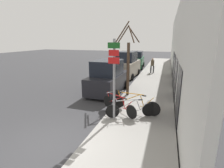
{
  "coord_description": "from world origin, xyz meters",
  "views": [
    {
      "loc": [
        3.65,
        -4.58,
        3.7
      ],
      "look_at": [
        0.71,
        4.75,
        1.18
      ],
      "focal_mm": 28.0,
      "sensor_mm": 36.0,
      "label": 1
    }
  ],
  "objects": [
    {
      "name": "ground_plane",
      "position": [
        0.0,
        11.2,
        0.0
      ],
      "size": [
        80.0,
        80.0,
        0.0
      ],
      "primitive_type": "plane",
      "color": "#333335"
    },
    {
      "name": "signpost",
      "position": [
        1.5,
        2.56,
        2.11
      ],
      "size": [
        0.53,
        0.13,
        3.57
      ],
      "color": "#939399",
      "rests_on": "sidewalk_curb"
    },
    {
      "name": "sidewalk_curb",
      "position": [
        2.6,
        14.0,
        0.07
      ],
      "size": [
        3.2,
        32.0,
        0.15
      ],
      "color": "gray",
      "rests_on": "ground"
    },
    {
      "name": "bicycle_1",
      "position": [
        1.54,
        3.23,
        0.54
      ],
      "size": [
        2.05,
        1.37,
        0.9
      ],
      "rotation": [
        0.0,
        0.0,
        0.99
      ],
      "color": "black",
      "rests_on": "sidewalk_curb"
    },
    {
      "name": "pedestrian_near",
      "position": [
        2.17,
        14.59,
        1.07
      ],
      "size": [
        0.42,
        0.35,
        1.59
      ],
      "rotation": [
        0.0,
        0.0,
        -0.03
      ],
      "color": "#333338",
      "rests_on": "sidewalk_curb"
    },
    {
      "name": "parked_car_0",
      "position": [
        -0.22,
        6.78,
        1.03
      ],
      "size": [
        2.2,
        4.41,
        2.31
      ],
      "rotation": [
        0.0,
        0.0,
        -0.03
      ],
      "color": "black",
      "rests_on": "ground"
    },
    {
      "name": "street_tree",
      "position": [
        1.31,
        6.21,
        2.27
      ],
      "size": [
        1.46,
        1.54,
        4.61
      ],
      "color": "#4C3828",
      "rests_on": "sidewalk_curb"
    },
    {
      "name": "parked_car_1",
      "position": [
        -0.15,
        12.42,
        1.14
      ],
      "size": [
        2.23,
        4.45,
        2.54
      ],
      "rotation": [
        0.0,
        0.0,
        -0.06
      ],
      "color": "gray",
      "rests_on": "ground"
    },
    {
      "name": "parked_car_2",
      "position": [
        -0.3,
        18.32,
        1.0
      ],
      "size": [
        2.3,
        4.61,
        2.19
      ],
      "rotation": [
        0.0,
        0.0,
        0.06
      ],
      "color": "#144728",
      "rests_on": "ground"
    },
    {
      "name": "bicycle_0",
      "position": [
        2.22,
        2.9,
        0.53
      ],
      "size": [
        2.19,
        0.99,
        0.89
      ],
      "rotation": [
        0.0,
        0.0,
        1.99
      ],
      "color": "black",
      "rests_on": "sidewalk_curb"
    },
    {
      "name": "bicycle_2",
      "position": [
        2.27,
        3.56,
        0.57
      ],
      "size": [
        2.53,
        0.72,
        0.98
      ],
      "rotation": [
        0.0,
        0.0,
        1.33
      ],
      "color": "black",
      "rests_on": "sidewalk_curb"
    },
    {
      "name": "building_facade",
      "position": [
        4.35,
        13.92,
        3.22
      ],
      "size": [
        0.23,
        32.0,
        6.5
      ],
      "color": "silver",
      "rests_on": "ground"
    }
  ]
}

